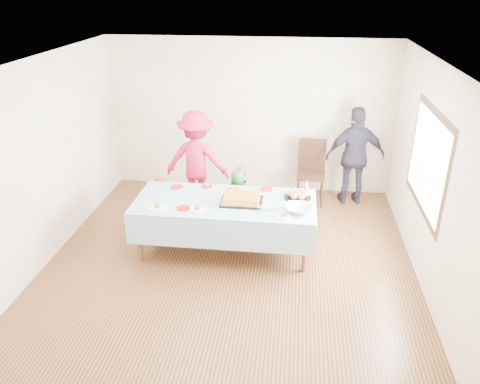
% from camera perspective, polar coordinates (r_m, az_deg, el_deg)
% --- Properties ---
extents(ground, '(5.00, 5.00, 0.00)m').
position_cam_1_polar(ground, '(6.64, -1.14, -8.09)').
color(ground, '#432313').
rests_on(ground, ground).
extents(room_walls, '(5.04, 5.04, 2.72)m').
position_cam_1_polar(room_walls, '(5.86, -0.75, 6.58)').
color(room_walls, '#BFB69C').
rests_on(room_walls, ground).
extents(party_table, '(2.50, 1.10, 0.78)m').
position_cam_1_polar(party_table, '(6.49, -1.87, -1.54)').
color(party_table, '#55341D').
rests_on(party_table, ground).
extents(birthday_cake, '(0.57, 0.44, 0.10)m').
position_cam_1_polar(birthday_cake, '(6.41, 0.19, -0.85)').
color(birthday_cake, black).
rests_on(birthday_cake, party_table).
extents(rolls_tray, '(0.38, 0.38, 0.11)m').
position_cam_1_polar(rolls_tray, '(6.57, 7.03, -0.37)').
color(rolls_tray, black).
rests_on(rolls_tray, party_table).
extents(punch_bowl, '(0.35, 0.35, 0.09)m').
position_cam_1_polar(punch_bowl, '(6.20, 7.17, -2.04)').
color(punch_bowl, silver).
rests_on(punch_bowl, party_table).
extents(party_hat, '(0.11, 0.11, 0.19)m').
position_cam_1_polar(party_hat, '(6.78, 8.12, 0.79)').
color(party_hat, white).
rests_on(party_hat, party_table).
extents(fork_pile, '(0.24, 0.18, 0.07)m').
position_cam_1_polar(fork_pile, '(6.21, 3.23, -1.92)').
color(fork_pile, white).
rests_on(fork_pile, party_table).
extents(plate_red_far_a, '(0.18, 0.18, 0.01)m').
position_cam_1_polar(plate_red_far_a, '(6.94, -7.69, 0.62)').
color(plate_red_far_a, red).
rests_on(plate_red_far_a, party_table).
extents(plate_red_far_b, '(0.16, 0.16, 0.01)m').
position_cam_1_polar(plate_red_far_b, '(6.91, -4.06, 0.70)').
color(plate_red_far_b, red).
rests_on(plate_red_far_b, party_table).
extents(plate_red_far_c, '(0.18, 0.18, 0.01)m').
position_cam_1_polar(plate_red_far_c, '(6.79, -0.87, 0.28)').
color(plate_red_far_c, red).
rests_on(plate_red_far_c, party_table).
extents(plate_red_far_d, '(0.18, 0.18, 0.01)m').
position_cam_1_polar(plate_red_far_d, '(6.82, 3.27, 0.37)').
color(plate_red_far_d, red).
rests_on(plate_red_far_d, party_table).
extents(plate_red_near, '(0.18, 0.18, 0.01)m').
position_cam_1_polar(plate_red_near, '(6.30, -6.91, -1.96)').
color(plate_red_near, red).
rests_on(plate_red_near, party_table).
extents(plate_white_left, '(0.24, 0.24, 0.01)m').
position_cam_1_polar(plate_white_left, '(6.37, -10.05, -1.88)').
color(plate_white_left, white).
rests_on(plate_white_left, party_table).
extents(plate_white_mid, '(0.21, 0.21, 0.01)m').
position_cam_1_polar(plate_white_mid, '(6.24, -5.23, -2.15)').
color(plate_white_mid, white).
rests_on(plate_white_mid, party_table).
extents(plate_white_right, '(0.21, 0.21, 0.01)m').
position_cam_1_polar(plate_white_right, '(6.07, 5.35, -2.97)').
color(plate_white_right, white).
rests_on(plate_white_right, party_table).
extents(dining_chair, '(0.48, 0.48, 1.09)m').
position_cam_1_polar(dining_chair, '(8.16, 8.69, 2.98)').
color(dining_chair, black).
rests_on(dining_chair, ground).
extents(toddler_left, '(0.34, 0.27, 0.81)m').
position_cam_1_polar(toddler_left, '(7.45, -9.60, -0.99)').
color(toddler_left, '#B31634').
rests_on(toddler_left, ground).
extents(toddler_mid, '(0.49, 0.41, 0.86)m').
position_cam_1_polar(toddler_mid, '(7.43, -0.27, -0.48)').
color(toddler_mid, '#267431').
rests_on(toddler_mid, ground).
extents(toddler_right, '(0.51, 0.45, 0.87)m').
position_cam_1_polar(toddler_right, '(7.53, 0.00, -0.03)').
color(toddler_right, '#CA715E').
rests_on(toddler_right, ground).
extents(adult_left, '(1.12, 0.69, 1.67)m').
position_cam_1_polar(adult_left, '(7.78, -5.28, 3.85)').
color(adult_left, '#CF1949').
rests_on(adult_left, ground).
extents(adult_right, '(1.04, 0.55, 1.70)m').
position_cam_1_polar(adult_right, '(8.13, 13.87, 4.25)').
color(adult_right, '#272533').
rests_on(adult_right, ground).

